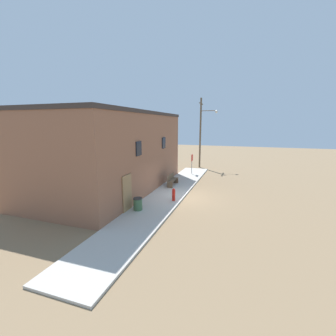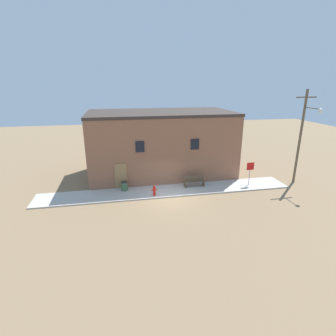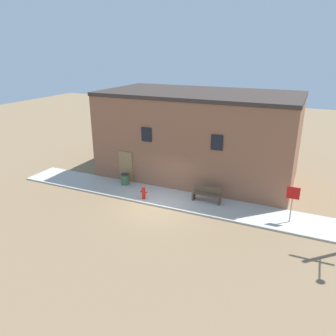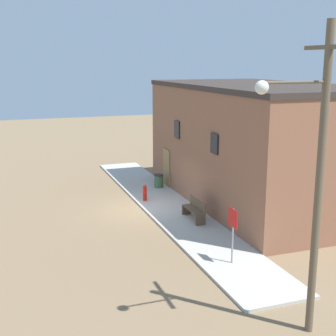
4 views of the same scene
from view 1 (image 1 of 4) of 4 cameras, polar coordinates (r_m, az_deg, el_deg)
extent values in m
plane|color=#846B4C|center=(15.84, 4.26, -7.47)|extent=(80.00, 80.00, 0.00)
cube|color=#BCB7AD|center=(16.16, -0.12, -6.87)|extent=(20.42, 2.53, 0.10)
cube|color=#8E5B42|center=(17.87, -14.02, 3.74)|extent=(13.13, 6.76, 5.71)
cube|color=#382D28|center=(17.76, -14.48, 13.30)|extent=(13.23, 6.86, 0.24)
cube|color=black|center=(14.13, -7.46, 4.93)|extent=(0.70, 0.08, 0.90)
cube|color=black|center=(18.35, -1.11, 6.40)|extent=(0.70, 0.08, 0.90)
cube|color=#937047|center=(13.20, -10.35, -6.42)|extent=(1.00, 0.08, 2.20)
cylinder|color=red|center=(14.78, 1.44, -7.01)|extent=(0.21, 0.21, 0.68)
sphere|color=red|center=(14.66, 1.45, -5.55)|extent=(0.19, 0.19, 0.19)
cylinder|color=red|center=(14.60, 1.26, -6.81)|extent=(0.11, 0.09, 0.09)
cylinder|color=red|center=(14.89, 1.63, -6.45)|extent=(0.11, 0.09, 0.09)
cylinder|color=gray|center=(22.58, 6.06, 0.95)|extent=(0.06, 0.06, 1.98)
cube|color=red|center=(22.47, 6.14, 2.61)|extent=(0.65, 0.02, 0.65)
cube|color=brown|center=(17.68, 0.45, -4.37)|extent=(0.08, 0.44, 0.44)
cube|color=brown|center=(19.16, 1.96, -3.17)|extent=(0.08, 0.44, 0.44)
cube|color=brown|center=(18.36, 1.24, -3.02)|extent=(1.68, 0.44, 0.04)
cube|color=brown|center=(18.36, 0.65, -2.25)|extent=(1.68, 0.04, 0.44)
cylinder|color=#426642|center=(13.35, -7.68, -9.14)|extent=(0.51, 0.51, 0.67)
cylinder|color=#2D2D2D|center=(13.23, -7.72, -7.66)|extent=(0.54, 0.54, 0.06)
cylinder|color=brown|center=(26.54, 8.20, 8.67)|extent=(0.20, 0.20, 7.96)
cylinder|color=brown|center=(26.41, 10.28, 14.13)|extent=(0.07, 1.75, 0.07)
sphere|color=silver|center=(26.29, 12.21, 13.86)|extent=(0.32, 0.32, 0.32)
cube|color=brown|center=(26.62, 8.41, 15.88)|extent=(1.80, 0.10, 0.10)
camera|label=2|loc=(18.30, 74.07, 13.94)|focal=28.00mm
camera|label=3|loc=(25.27, 48.05, 15.67)|focal=35.00mm
camera|label=4|loc=(35.48, 23.25, 13.33)|focal=50.00mm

